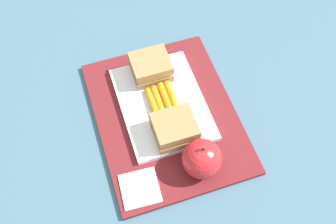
{
  "coord_description": "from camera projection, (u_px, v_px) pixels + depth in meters",
  "views": [
    {
      "loc": [
        0.39,
        -0.13,
        0.71
      ],
      "look_at": [
        0.01,
        0.0,
        0.04
      ],
      "focal_mm": 42.06,
      "sensor_mm": 36.0,
      "label": 1
    }
  ],
  "objects": [
    {
      "name": "ground_plane",
      "position": [
        166.0,
        117.0,
        0.82
      ],
      "size": [
        2.4,
        2.4,
        0.0
      ],
      "primitive_type": "plane",
      "color": "#42667A"
    },
    {
      "name": "lunchbag_mat",
      "position": [
        166.0,
        116.0,
        0.81
      ],
      "size": [
        0.36,
        0.28,
        0.01
      ],
      "primitive_type": "cube",
      "color": "maroon",
      "rests_on": "ground_plane"
    },
    {
      "name": "food_tray",
      "position": [
        162.0,
        104.0,
        0.82
      ],
      "size": [
        0.23,
        0.17,
        0.01
      ],
      "primitive_type": "cube",
      "color": "white",
      "rests_on": "lunchbag_mat"
    },
    {
      "name": "sandwich_half_left",
      "position": [
        151.0,
        67.0,
        0.83
      ],
      "size": [
        0.07,
        0.08,
        0.04
      ],
      "color": "#9E7A4C",
      "rests_on": "food_tray"
    },
    {
      "name": "sandwich_half_right",
      "position": [
        175.0,
        129.0,
        0.75
      ],
      "size": [
        0.07,
        0.08,
        0.04
      ],
      "color": "#9E7A4C",
      "rests_on": "food_tray"
    },
    {
      "name": "carrot_sticks_bundle",
      "position": [
        162.0,
        100.0,
        0.8
      ],
      "size": [
        0.08,
        0.06,
        0.02
      ],
      "color": "orange",
      "rests_on": "food_tray"
    },
    {
      "name": "apple",
      "position": [
        202.0,
        159.0,
        0.72
      ],
      "size": [
        0.08,
        0.08,
        0.09
      ],
      "color": "red",
      "rests_on": "lunchbag_mat"
    },
    {
      "name": "paper_napkin",
      "position": [
        140.0,
        188.0,
        0.73
      ],
      "size": [
        0.07,
        0.07,
        0.0
      ],
      "primitive_type": "cube",
      "rotation": [
        0.0,
        0.0,
        -0.06
      ],
      "color": "white",
      "rests_on": "lunchbag_mat"
    }
  ]
}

